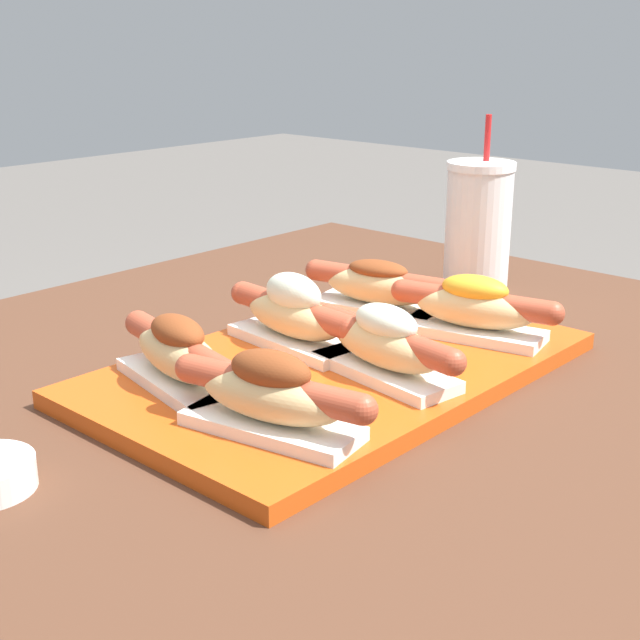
{
  "coord_description": "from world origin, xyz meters",
  "views": [
    {
      "loc": [
        -0.65,
        -0.56,
        1.05
      ],
      "look_at": [
        -0.0,
        0.03,
        0.76
      ],
      "focal_mm": 50.0,
      "sensor_mm": 36.0,
      "label": 1
    }
  ],
  "objects_px": {
    "hot_dog_1": "(385,344)",
    "hot_dog_3": "(179,354)",
    "drink_cup": "(478,228)",
    "hot_dog_2": "(474,308)",
    "hot_dog_0": "(271,395)",
    "serving_tray": "(334,369)",
    "hot_dog_4": "(293,314)",
    "hot_dog_5": "(378,286)"
  },
  "relations": [
    {
      "from": "drink_cup",
      "to": "hot_dog_0",
      "type": "bearing_deg",
      "value": -165.53
    },
    {
      "from": "serving_tray",
      "to": "hot_dog_3",
      "type": "xyz_separation_m",
      "value": [
        -0.15,
        0.06,
        0.04
      ]
    },
    {
      "from": "hot_dog_2",
      "to": "hot_dog_4",
      "type": "relative_size",
      "value": 0.98
    },
    {
      "from": "hot_dog_2",
      "to": "serving_tray",
      "type": "bearing_deg",
      "value": 158.18
    },
    {
      "from": "hot_dog_3",
      "to": "drink_cup",
      "type": "height_order",
      "value": "drink_cup"
    },
    {
      "from": "hot_dog_0",
      "to": "hot_dog_4",
      "type": "relative_size",
      "value": 0.99
    },
    {
      "from": "hot_dog_0",
      "to": "hot_dog_1",
      "type": "bearing_deg",
      "value": 2.44
    },
    {
      "from": "hot_dog_2",
      "to": "hot_dog_5",
      "type": "xyz_separation_m",
      "value": [
        -0.0,
        0.13,
        -0.0
      ]
    },
    {
      "from": "hot_dog_5",
      "to": "drink_cup",
      "type": "bearing_deg",
      "value": -2.32
    },
    {
      "from": "hot_dog_2",
      "to": "hot_dog_3",
      "type": "height_order",
      "value": "same"
    },
    {
      "from": "drink_cup",
      "to": "hot_dog_4",
      "type": "bearing_deg",
      "value": 179.89
    },
    {
      "from": "hot_dog_1",
      "to": "hot_dog_0",
      "type": "bearing_deg",
      "value": -177.56
    },
    {
      "from": "serving_tray",
      "to": "hot_dog_3",
      "type": "distance_m",
      "value": 0.17
    },
    {
      "from": "hot_dog_0",
      "to": "hot_dog_3",
      "type": "distance_m",
      "value": 0.14
    },
    {
      "from": "hot_dog_1",
      "to": "hot_dog_3",
      "type": "relative_size",
      "value": 1.01
    },
    {
      "from": "hot_dog_0",
      "to": "hot_dog_2",
      "type": "xyz_separation_m",
      "value": [
        0.32,
        0.01,
        -0.0
      ]
    },
    {
      "from": "hot_dog_4",
      "to": "drink_cup",
      "type": "distance_m",
      "value": 0.36
    },
    {
      "from": "hot_dog_4",
      "to": "hot_dog_0",
      "type": "bearing_deg",
      "value": -141.01
    },
    {
      "from": "hot_dog_2",
      "to": "hot_dog_5",
      "type": "bearing_deg",
      "value": 90.88
    },
    {
      "from": "hot_dog_0",
      "to": "drink_cup",
      "type": "height_order",
      "value": "drink_cup"
    },
    {
      "from": "serving_tray",
      "to": "drink_cup",
      "type": "bearing_deg",
      "value": 9.72
    },
    {
      "from": "hot_dog_2",
      "to": "drink_cup",
      "type": "relative_size",
      "value": 0.82
    },
    {
      "from": "serving_tray",
      "to": "hot_dog_0",
      "type": "relative_size",
      "value": 2.62
    },
    {
      "from": "drink_cup",
      "to": "hot_dog_2",
      "type": "bearing_deg",
      "value": -147.89
    },
    {
      "from": "hot_dog_2",
      "to": "hot_dog_4",
      "type": "xyz_separation_m",
      "value": [
        -0.16,
        0.13,
        0.0
      ]
    },
    {
      "from": "hot_dog_1",
      "to": "hot_dog_5",
      "type": "height_order",
      "value": "hot_dog_1"
    },
    {
      "from": "hot_dog_5",
      "to": "drink_cup",
      "type": "relative_size",
      "value": 0.82
    },
    {
      "from": "hot_dog_2",
      "to": "hot_dog_0",
      "type": "bearing_deg",
      "value": -178.32
    },
    {
      "from": "hot_dog_1",
      "to": "drink_cup",
      "type": "height_order",
      "value": "drink_cup"
    },
    {
      "from": "hot_dog_1",
      "to": "hot_dog_4",
      "type": "height_order",
      "value": "hot_dog_4"
    },
    {
      "from": "serving_tray",
      "to": "hot_dog_1",
      "type": "bearing_deg",
      "value": -90.41
    },
    {
      "from": "hot_dog_0",
      "to": "drink_cup",
      "type": "xyz_separation_m",
      "value": [
        0.52,
        0.14,
        0.04
      ]
    },
    {
      "from": "hot_dog_0",
      "to": "drink_cup",
      "type": "distance_m",
      "value": 0.54
    },
    {
      "from": "hot_dog_2",
      "to": "hot_dog_3",
      "type": "distance_m",
      "value": 0.34
    },
    {
      "from": "serving_tray",
      "to": "drink_cup",
      "type": "height_order",
      "value": "drink_cup"
    },
    {
      "from": "hot_dog_5",
      "to": "drink_cup",
      "type": "height_order",
      "value": "drink_cup"
    },
    {
      "from": "hot_dog_1",
      "to": "hot_dog_4",
      "type": "bearing_deg",
      "value": 88.08
    },
    {
      "from": "hot_dog_1",
      "to": "hot_dog_2",
      "type": "height_order",
      "value": "hot_dog_1"
    },
    {
      "from": "hot_dog_4",
      "to": "drink_cup",
      "type": "height_order",
      "value": "drink_cup"
    },
    {
      "from": "hot_dog_3",
      "to": "drink_cup",
      "type": "bearing_deg",
      "value": -0.14
    },
    {
      "from": "hot_dog_0",
      "to": "hot_dog_4",
      "type": "bearing_deg",
      "value": 38.99
    },
    {
      "from": "hot_dog_2",
      "to": "drink_cup",
      "type": "bearing_deg",
      "value": 32.11
    }
  ]
}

